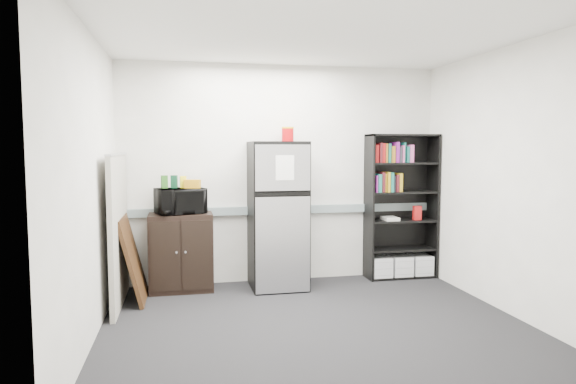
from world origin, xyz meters
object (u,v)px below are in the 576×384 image
at_px(bookshelf, 401,207).
at_px(cabinet, 181,252).
at_px(refrigerator, 278,215).
at_px(cubicle_partition, 119,229).
at_px(microwave, 180,201).

height_order(bookshelf, cabinet, bookshelf).
relative_size(bookshelf, refrigerator, 1.06).
xyz_separation_m(cabinet, refrigerator, (1.14, -0.08, 0.42)).
bearing_deg(cubicle_partition, cabinet, 33.09).
distance_m(microwave, refrigerator, 1.16).
bearing_deg(cubicle_partition, microwave, 32.08).
bearing_deg(cabinet, cubicle_partition, -146.91).
bearing_deg(cubicle_partition, bookshelf, 8.06).
relative_size(bookshelf, microwave, 3.46).
height_order(cubicle_partition, cabinet, cubicle_partition).
distance_m(cabinet, microwave, 0.61).
height_order(cubicle_partition, refrigerator, refrigerator).
distance_m(cabinet, refrigerator, 1.22).
bearing_deg(bookshelf, microwave, -178.35).
height_order(bookshelf, microwave, bookshelf).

